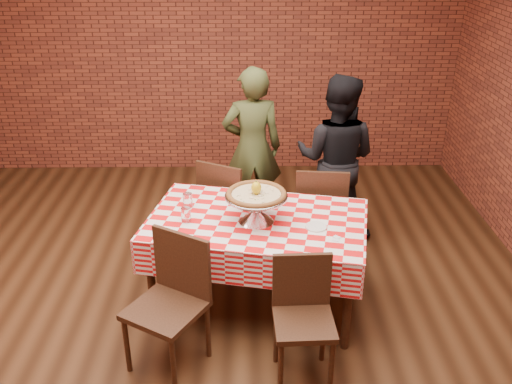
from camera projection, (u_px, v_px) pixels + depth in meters
ground at (204, 322)px, 4.23m from camera, size 6.00×6.00×0.00m
back_wall at (217, 48)px, 6.30m from camera, size 5.50×0.00×5.50m
table at (257, 262)px, 4.30m from camera, size 1.74×1.25×0.75m
tablecloth at (257, 235)px, 4.19m from camera, size 1.78×1.29×0.27m
pizza_stand at (256, 208)px, 4.06m from camera, size 0.50×0.50×0.21m
pizza at (256, 195)px, 4.01m from camera, size 0.46×0.46×0.03m
lemon at (256, 188)px, 3.99m from camera, size 0.08×0.08×0.09m
water_glass_left at (186, 215)px, 4.07m from camera, size 0.08×0.08×0.11m
water_glass_right at (188, 200)px, 4.28m from camera, size 0.08×0.08×0.11m
side_plate at (316, 227)px, 4.01m from camera, size 0.18×0.18×0.01m
sweetener_packet_a at (335, 240)px, 3.85m from camera, size 0.06×0.04×0.00m
sweetener_packet_b at (337, 237)px, 3.88m from camera, size 0.06×0.06×0.00m
condiment_caddy at (270, 194)px, 4.35m from camera, size 0.13×0.12×0.14m
chair_near_left at (165, 308)px, 3.65m from camera, size 0.61×0.61×0.93m
chair_near_right at (304, 326)px, 3.54m from camera, size 0.39×0.39×0.86m
chair_far_left at (231, 204)px, 5.01m from camera, size 0.58×0.58×0.91m
chair_far_right at (320, 211)px, 4.89m from camera, size 0.48×0.48×0.92m
diner_olive at (252, 148)px, 5.34m from camera, size 0.61×0.44×1.58m
diner_black at (336, 159)px, 5.11m from camera, size 0.92×0.83×1.57m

